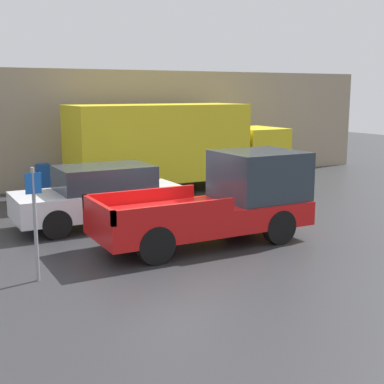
{
  "coord_description": "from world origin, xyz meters",
  "views": [
    {
      "loc": [
        -5.45,
        -11.4,
        3.6
      ],
      "look_at": [
        0.9,
        0.4,
        1.07
      ],
      "focal_mm": 50.0,
      "sensor_mm": 36.0,
      "label": 1
    }
  ],
  "objects_px": {
    "pickup_truck": "(224,200)",
    "newspaper_box": "(44,178)",
    "car": "(101,195)",
    "delivery_truck": "(174,144)",
    "parking_sign": "(35,218)"
  },
  "relations": [
    {
      "from": "pickup_truck",
      "to": "newspaper_box",
      "type": "distance_m",
      "value": 9.04
    },
    {
      "from": "pickup_truck",
      "to": "car",
      "type": "height_order",
      "value": "pickup_truck"
    },
    {
      "from": "pickup_truck",
      "to": "delivery_truck",
      "type": "xyz_separation_m",
      "value": [
        2.0,
        6.72,
        0.7
      ]
    },
    {
      "from": "car",
      "to": "pickup_truck",
      "type": "bearing_deg",
      "value": -54.1
    },
    {
      "from": "car",
      "to": "parking_sign",
      "type": "bearing_deg",
      "value": -124.83
    },
    {
      "from": "parking_sign",
      "to": "car",
      "type": "bearing_deg",
      "value": 55.17
    },
    {
      "from": "pickup_truck",
      "to": "delivery_truck",
      "type": "height_order",
      "value": "delivery_truck"
    },
    {
      "from": "pickup_truck",
      "to": "delivery_truck",
      "type": "relative_size",
      "value": 0.63
    },
    {
      "from": "car",
      "to": "newspaper_box",
      "type": "relative_size",
      "value": 4.58
    },
    {
      "from": "newspaper_box",
      "to": "car",
      "type": "bearing_deg",
      "value": -87.73
    },
    {
      "from": "car",
      "to": "parking_sign",
      "type": "relative_size",
      "value": 2.06
    },
    {
      "from": "pickup_truck",
      "to": "delivery_truck",
      "type": "distance_m",
      "value": 7.05
    },
    {
      "from": "car",
      "to": "newspaper_box",
      "type": "height_order",
      "value": "car"
    },
    {
      "from": "delivery_truck",
      "to": "newspaper_box",
      "type": "height_order",
      "value": "delivery_truck"
    },
    {
      "from": "delivery_truck",
      "to": "newspaper_box",
      "type": "xyz_separation_m",
      "value": [
        -4.33,
        1.99,
        -1.2
      ]
    }
  ]
}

